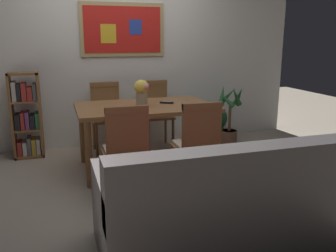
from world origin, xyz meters
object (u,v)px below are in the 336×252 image
object	(u,v)px
bookshelf	(27,117)
potted_palm	(230,120)
dining_chair_near_left	(126,145)
leather_couch	(227,208)
dining_chair_near_right	(197,140)
flower_vase	(142,91)
tv_remote	(167,103)
potted_ivy	(214,122)
dining_table	(145,113)
dining_chair_far_right	(156,108)
dining_chair_far_left	(107,111)

from	to	relation	value
bookshelf	potted_palm	world-z (taller)	bookshelf
dining_chair_near_left	leather_couch	size ratio (longest dim) A/B	0.51
dining_chair_near_right	leather_couch	xyz separation A→B (m)	(-0.16, -0.97, -0.23)
flower_vase	tv_remote	size ratio (longest dim) A/B	1.88
potted_ivy	tv_remote	size ratio (longest dim) A/B	3.91
dining_chair_near_left	dining_chair_near_right	size ratio (longest dim) A/B	1.00
potted_palm	tv_remote	world-z (taller)	potted_palm
tv_remote	potted_ivy	bearing A→B (deg)	38.37
dining_chair_near_left	potted_palm	bearing A→B (deg)	37.44
dining_table	dining_chair_near_left	distance (m)	0.88
dining_chair_near_right	potted_ivy	bearing A→B (deg)	60.28
leather_couch	potted_palm	world-z (taller)	potted_palm
dining_chair_far_right	flower_vase	xyz separation A→B (m)	(-0.39, -0.83, 0.37)
dining_chair_near_right	potted_palm	xyz separation A→B (m)	(1.04, 1.36, -0.17)
dining_table	dining_chair_near_right	size ratio (longest dim) A/B	1.68
dining_table	dining_chair_far_left	world-z (taller)	dining_chair_far_left
bookshelf	potted_palm	xyz separation A→B (m)	(2.66, -0.32, -0.14)
dining_chair_near_right	tv_remote	size ratio (longest dim) A/B	5.84
dining_chair_near_left	dining_chair_far_left	xyz separation A→B (m)	(0.05, 1.60, 0.00)
dining_chair_near_right	dining_table	bearing A→B (deg)	110.19
potted_ivy	dining_chair_near_left	bearing A→B (deg)	-135.37
dining_table	dining_chair_far_right	size ratio (longest dim) A/B	1.68
dining_table	dining_chair_near_left	world-z (taller)	dining_chair_near_left
leather_couch	flower_vase	world-z (taller)	flower_vase
dining_chair_far_left	tv_remote	size ratio (longest dim) A/B	5.84
dining_chair_far_right	leather_couch	bearing A→B (deg)	-94.29
leather_couch	potted_palm	distance (m)	2.61
potted_palm	dining_chair_near_right	bearing A→B (deg)	-127.39
dining_chair_far_right	flower_vase	size ratio (longest dim) A/B	3.11
dining_chair_near_right	bookshelf	world-z (taller)	bookshelf
bookshelf	flower_vase	bearing A→B (deg)	-34.85
dining_chair_near_right	tv_remote	xyz separation A→B (m)	(-0.04, 0.87, 0.21)
dining_table	dining_chair_near_right	world-z (taller)	dining_chair_near_right
potted_ivy	tv_remote	distance (m)	1.33
dining_chair_near_left	leather_couch	xyz separation A→B (m)	(0.53, -1.00, -0.23)
potted_ivy	bookshelf	bearing A→B (deg)	179.10
dining_chair_far_left	potted_palm	xyz separation A→B (m)	(1.67, -0.28, -0.17)
dining_chair_far_right	potted_ivy	world-z (taller)	dining_chair_far_right
dining_table	potted_ivy	xyz separation A→B (m)	(1.24, 0.81, -0.37)
dining_table	dining_chair_far_left	bearing A→B (deg)	112.12
dining_chair_near_left	bookshelf	distance (m)	1.89
dining_chair_far_left	bookshelf	distance (m)	0.99
flower_vase	dining_chair_far_right	bearing A→B (deg)	65.00
potted_ivy	flower_vase	bearing A→B (deg)	-146.59
potted_ivy	flower_vase	size ratio (longest dim) A/B	2.08
dining_chair_far_right	potted_ivy	size ratio (longest dim) A/B	1.49
dining_chair_near_right	dining_chair_near_left	bearing A→B (deg)	176.89
dining_chair_far_right	leather_couch	xyz separation A→B (m)	(-0.19, -2.59, -0.23)
dining_chair_near_left	flower_vase	bearing A→B (deg)	66.01
dining_chair_near_left	tv_remote	bearing A→B (deg)	52.04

